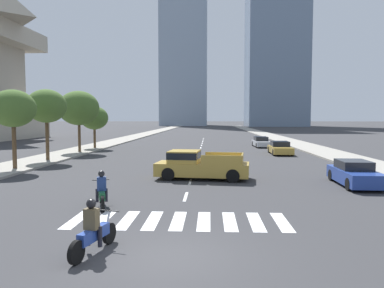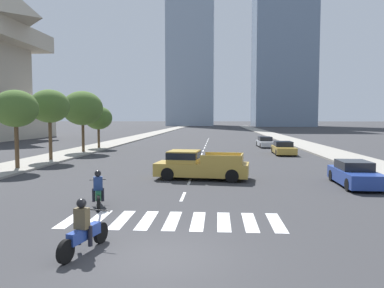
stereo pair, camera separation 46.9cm
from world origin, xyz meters
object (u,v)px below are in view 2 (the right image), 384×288
(motorcycle_trailing, at_px, (84,231))
(pickup_truck, at_px, (197,165))
(sedan_blue_1, at_px, (355,174))
(motorcycle_lead, at_px, (98,192))
(sedan_silver_0, at_px, (265,142))
(street_tree_second, at_px, (50,106))
(street_tree_third, at_px, (83,108))
(street_tree_fourth, at_px, (98,118))
(sedan_gold_2, at_px, (283,148))
(street_tree_nearest, at_px, (16,109))

(motorcycle_trailing, relative_size, pickup_truck, 0.38)
(motorcycle_trailing, height_order, sedan_blue_1, motorcycle_trailing)
(motorcycle_lead, xyz_separation_m, sedan_silver_0, (10.76, 31.81, 0.01))
(street_tree_second, height_order, street_tree_third, street_tree_third)
(street_tree_second, relative_size, street_tree_fourth, 1.20)
(sedan_silver_0, height_order, street_tree_fourth, street_tree_fourth)
(motorcycle_trailing, relative_size, sedan_blue_1, 0.48)
(motorcycle_trailing, xyz_separation_m, pickup_truck, (2.37, 12.22, 0.23))
(pickup_truck, bearing_deg, motorcycle_lead, 69.26)
(sedan_gold_2, xyz_separation_m, street_tree_second, (-20.35, -7.37, 3.96))
(sedan_blue_1, distance_m, street_tree_second, 23.57)
(pickup_truck, bearing_deg, sedan_silver_0, -99.24)
(sedan_silver_0, bearing_deg, motorcycle_lead, -20.56)
(motorcycle_lead, relative_size, pickup_truck, 0.38)
(street_tree_nearest, relative_size, street_tree_second, 0.93)
(sedan_gold_2, xyz_separation_m, street_tree_fourth, (-20.35, 5.16, 3.01))
(street_tree_nearest, distance_m, street_tree_third, 12.67)
(pickup_truck, distance_m, street_tree_third, 20.42)
(sedan_silver_0, distance_m, street_tree_fourth, 20.39)
(motorcycle_lead, xyz_separation_m, sedan_blue_1, (12.11, 5.38, 0.03))
(pickup_truck, relative_size, street_tree_fourth, 1.17)
(motorcycle_trailing, distance_m, pickup_truck, 12.45)
(sedan_silver_0, bearing_deg, street_tree_second, -51.69)
(sedan_gold_2, distance_m, street_tree_nearest, 24.18)
(sedan_gold_2, bearing_deg, street_tree_second, -69.01)
(pickup_truck, distance_m, sedan_silver_0, 25.74)
(sedan_blue_1, height_order, street_tree_third, street_tree_third)
(sedan_silver_0, xyz_separation_m, sedan_gold_2, (0.61, -9.31, 0.00))
(sedan_blue_1, relative_size, street_tree_third, 0.72)
(pickup_truck, bearing_deg, street_tree_second, -25.81)
(pickup_truck, height_order, sedan_silver_0, pickup_truck)
(sedan_silver_0, relative_size, sedan_gold_2, 1.03)
(street_tree_third, bearing_deg, pickup_truck, -50.91)
(motorcycle_lead, height_order, street_tree_fourth, street_tree_fourth)
(sedan_blue_1, bearing_deg, street_tree_fourth, -134.60)
(motorcycle_trailing, distance_m, street_tree_nearest, 18.65)
(sedan_silver_0, bearing_deg, motorcycle_trailing, -16.22)
(motorcycle_lead, bearing_deg, sedan_blue_1, -84.76)
(street_tree_fourth, bearing_deg, street_tree_second, -90.00)
(sedan_gold_2, bearing_deg, sedan_blue_1, 3.57)
(motorcycle_lead, bearing_deg, street_tree_fourth, -0.75)
(sedan_silver_0, relative_size, street_tree_nearest, 0.89)
(pickup_truck, relative_size, sedan_blue_1, 1.26)
(motorcycle_trailing, xyz_separation_m, street_tree_nearest, (-10.28, 15.13, 3.65))
(motorcycle_trailing, xyz_separation_m, sedan_silver_0, (9.46, 36.97, 0.00))
(pickup_truck, height_order, street_tree_second, street_tree_second)
(motorcycle_lead, relative_size, street_tree_nearest, 0.40)
(motorcycle_trailing, bearing_deg, street_tree_second, 41.20)
(street_tree_third, bearing_deg, motorcycle_lead, -68.36)
(motorcycle_trailing, bearing_deg, pickup_truck, 3.36)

